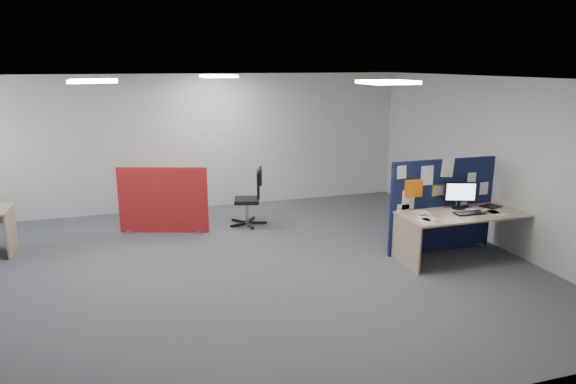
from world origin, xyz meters
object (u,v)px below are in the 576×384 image
object	(u,v)px
office_chair	(253,193)
monitor_main	(460,194)
red_divider	(163,201)
main_desk	(460,222)
navy_divider	(441,205)

from	to	relation	value
office_chair	monitor_main	bearing A→B (deg)	-26.86
monitor_main	red_divider	bearing A→B (deg)	169.53
main_desk	office_chair	world-z (taller)	office_chair
main_desk	monitor_main	size ratio (longest dim) A/B	4.23
navy_divider	red_divider	world-z (taller)	navy_divider
monitor_main	office_chair	distance (m)	3.60
main_desk	navy_divider	bearing A→B (deg)	109.41
navy_divider	office_chair	distance (m)	3.32
red_divider	office_chair	bearing A→B (deg)	16.91
navy_divider	main_desk	bearing A→B (deg)	-70.59
main_desk	red_divider	size ratio (longest dim) A/B	1.30
navy_divider	office_chair	xyz separation A→B (m)	(-2.49, 2.19, -0.15)
monitor_main	red_divider	size ratio (longest dim) A/B	0.31
office_chair	main_desk	bearing A→B (deg)	-29.47
monitor_main	navy_divider	bearing A→B (deg)	154.12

